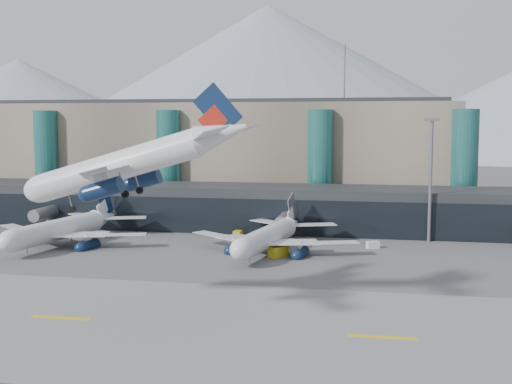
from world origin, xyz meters
TOP-DOWN VIEW (x-y plane):
  - ground at (0.00, 0.00)m, footprint 900.00×900.00m
  - runway_strip at (0.00, -15.00)m, footprint 400.00×40.00m
  - runway_markings at (-0.00, -15.00)m, footprint 128.00×1.00m
  - concourse at (-0.02, 57.73)m, footprint 170.00×27.00m
  - terminal_main at (-25.00, 90.00)m, footprint 130.00×30.00m
  - teal_towers at (-14.99, 74.01)m, footprint 116.40×19.40m
  - mountain_ridge at (15.97, 380.00)m, footprint 910.00×400.00m
  - lightmast_mid at (30.00, 48.00)m, footprint 3.00×1.20m
  - hero_jet at (-9.60, -13.77)m, footprint 30.98×31.80m
  - jet_parked_left at (-42.76, 32.50)m, footprint 37.03×37.45m
  - jet_parked_mid at (-0.46, 32.42)m, footprint 35.08×35.52m
  - veh_a at (-50.96, 29.68)m, footprint 3.78×2.56m
  - veh_b at (-10.23, 45.63)m, footprint 1.71×2.58m
  - veh_d at (18.62, 38.60)m, footprint 2.76×2.22m
  - veh_h at (1.48, 27.01)m, footprint 3.70×4.07m

SIDE VIEW (x-z plane):
  - ground at x=0.00m, z-range 0.00..0.00m
  - runway_strip at x=0.00m, z-range 0.00..0.04m
  - runway_markings at x=0.00m, z-range 0.04..0.06m
  - veh_d at x=18.62m, z-range 0.00..1.39m
  - veh_b at x=-10.23m, z-range 0.00..1.42m
  - veh_a at x=-50.96m, z-range 0.00..1.96m
  - veh_h at x=1.48m, z-range 0.00..2.01m
  - jet_parked_mid at x=-0.46m, z-range -1.40..10.07m
  - jet_parked_left at x=-42.76m, z-range -1.47..10.62m
  - concourse at x=-0.02m, z-range -0.03..9.97m
  - teal_towers at x=-14.99m, z-range -8.99..37.01m
  - lightmast_mid at x=30.00m, z-range 1.62..27.22m
  - terminal_main at x=-25.00m, z-range -0.06..30.94m
  - hero_jet at x=-9.60m, z-range 15.64..25.88m
  - mountain_ridge at x=15.97m, z-range -9.26..100.74m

